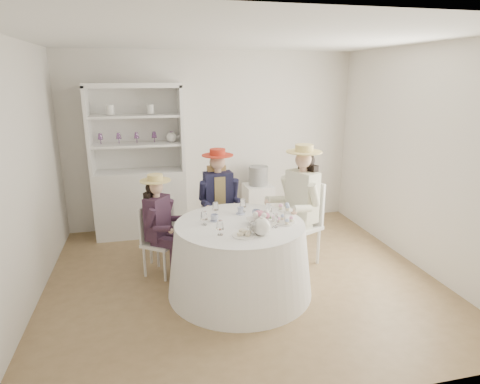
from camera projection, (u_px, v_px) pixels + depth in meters
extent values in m
plane|color=brown|center=(242.00, 279.00, 4.79)|extent=(4.50, 4.50, 0.00)
plane|color=white|center=(242.00, 38.00, 4.03)|extent=(4.50, 4.50, 0.00)
plane|color=silver|center=(212.00, 141.00, 6.28)|extent=(4.50, 0.00, 4.50)
plane|color=silver|center=(315.00, 236.00, 2.54)|extent=(4.50, 0.00, 4.50)
plane|color=silver|center=(19.00, 180.00, 3.92)|extent=(0.00, 4.50, 4.50)
plane|color=silver|center=(421.00, 159.00, 4.90)|extent=(0.00, 4.50, 4.50)
cone|color=white|center=(240.00, 258.00, 4.43)|extent=(1.60, 1.60, 0.78)
cylinder|color=white|center=(240.00, 224.00, 4.32)|extent=(1.40, 1.40, 0.02)
cube|color=silver|center=(141.00, 202.00, 6.03)|extent=(1.36, 0.62, 0.99)
cube|color=silver|center=(136.00, 127.00, 5.93)|extent=(1.32, 0.17, 1.21)
cube|color=silver|center=(133.00, 85.00, 5.56)|extent=(1.36, 0.62, 0.07)
cube|color=silver|center=(89.00, 130.00, 5.59)|extent=(0.09, 0.50, 1.21)
cube|color=silver|center=(181.00, 128.00, 5.87)|extent=(0.09, 0.50, 1.21)
cube|color=silver|center=(137.00, 144.00, 5.79)|extent=(1.27, 0.56, 0.03)
cube|color=silver|center=(135.00, 116.00, 5.67)|extent=(1.27, 0.56, 0.03)
sphere|color=white|center=(172.00, 137.00, 5.87)|extent=(0.15, 0.15, 0.15)
cube|color=silver|center=(258.00, 205.00, 6.43)|extent=(0.44, 0.44, 0.67)
cylinder|color=black|center=(258.00, 176.00, 6.30)|extent=(0.36, 0.36, 0.30)
cube|color=silver|center=(160.00, 243.00, 4.80)|extent=(0.49, 0.49, 0.04)
cylinder|color=silver|center=(165.00, 266.00, 4.68)|extent=(0.03, 0.03, 0.39)
cylinder|color=silver|center=(177.00, 256.00, 4.93)|extent=(0.03, 0.03, 0.39)
cylinder|color=silver|center=(145.00, 262.00, 4.78)|extent=(0.03, 0.03, 0.39)
cylinder|color=silver|center=(158.00, 252.00, 5.03)|extent=(0.03, 0.03, 0.39)
cube|color=silver|center=(148.00, 223.00, 4.79)|extent=(0.22, 0.29, 0.44)
cube|color=black|center=(158.00, 218.00, 4.71)|extent=(0.33, 0.36, 0.51)
cube|color=black|center=(164.00, 242.00, 4.67)|extent=(0.31, 0.27, 0.11)
cylinder|color=black|center=(174.00, 264.00, 4.70)|extent=(0.09, 0.09, 0.41)
cylinder|color=black|center=(151.00, 218.00, 4.52)|extent=(0.17, 0.15, 0.24)
cube|color=black|center=(171.00, 237.00, 4.81)|extent=(0.31, 0.27, 0.11)
cylinder|color=black|center=(181.00, 259.00, 4.84)|extent=(0.09, 0.09, 0.41)
cylinder|color=black|center=(168.00, 208.00, 4.85)|extent=(0.17, 0.15, 0.24)
cylinder|color=#D8A889|center=(156.00, 195.00, 4.64)|extent=(0.08, 0.08, 0.07)
sphere|color=#D8A889|center=(156.00, 187.00, 4.61)|extent=(0.17, 0.17, 0.17)
sphere|color=black|center=(153.00, 188.00, 4.63)|extent=(0.17, 0.17, 0.17)
cube|color=black|center=(152.00, 205.00, 4.70)|extent=(0.18, 0.21, 0.34)
cylinder|color=#D5BA68|center=(155.00, 181.00, 4.59)|extent=(0.35, 0.35, 0.01)
cylinder|color=#D5BA68|center=(155.00, 178.00, 4.58)|extent=(0.18, 0.18, 0.07)
cube|color=silver|center=(219.00, 221.00, 5.36)|extent=(0.43, 0.43, 0.04)
cylinder|color=silver|center=(210.00, 243.00, 5.23)|extent=(0.04, 0.04, 0.45)
cylinder|color=silver|center=(234.00, 241.00, 5.32)|extent=(0.04, 0.04, 0.45)
cylinder|color=silver|center=(205.00, 234.00, 5.53)|extent=(0.04, 0.04, 0.45)
cylinder|color=silver|center=(228.00, 232.00, 5.62)|extent=(0.04, 0.04, 0.45)
cube|color=silver|center=(215.00, 198.00, 5.45)|extent=(0.39, 0.05, 0.51)
cube|color=#1C1C38|center=(218.00, 194.00, 5.28)|extent=(0.38, 0.22, 0.59)
cube|color=tan|center=(218.00, 194.00, 5.28)|extent=(0.16, 0.23, 0.51)
cube|color=#1C1C38|center=(214.00, 219.00, 5.20)|extent=(0.15, 0.35, 0.12)
cylinder|color=#1C1C38|center=(217.00, 245.00, 5.16)|extent=(0.10, 0.10, 0.47)
cylinder|color=#1C1C38|center=(203.00, 191.00, 5.16)|extent=(0.10, 0.18, 0.28)
cube|color=#1C1C38|center=(228.00, 218.00, 5.25)|extent=(0.15, 0.35, 0.12)
cylinder|color=#1C1C38|center=(231.00, 244.00, 5.21)|extent=(0.10, 0.10, 0.47)
cylinder|color=#1C1C38|center=(234.00, 188.00, 5.28)|extent=(0.10, 0.18, 0.28)
cylinder|color=#D8A889|center=(218.00, 171.00, 5.19)|extent=(0.09, 0.09, 0.08)
sphere|color=#D8A889|center=(218.00, 162.00, 5.16)|extent=(0.19, 0.19, 0.19)
sphere|color=tan|center=(217.00, 163.00, 5.20)|extent=(0.19, 0.19, 0.19)
cube|color=tan|center=(217.00, 180.00, 5.30)|extent=(0.25, 0.10, 0.39)
cylinder|color=red|center=(218.00, 155.00, 5.13)|extent=(0.41, 0.41, 0.01)
cylinder|color=red|center=(218.00, 152.00, 5.12)|extent=(0.20, 0.20, 0.08)
cube|color=silver|center=(299.00, 227.00, 5.07)|extent=(0.58, 0.58, 0.04)
cylinder|color=silver|center=(279.00, 244.00, 5.17)|extent=(0.04, 0.04, 0.48)
cylinder|color=silver|center=(299.00, 253.00, 4.91)|extent=(0.04, 0.04, 0.48)
cylinder|color=silver|center=(298.00, 238.00, 5.38)|extent=(0.04, 0.04, 0.48)
cylinder|color=silver|center=(318.00, 246.00, 5.11)|extent=(0.04, 0.04, 0.48)
cube|color=silver|center=(311.00, 202.00, 5.11)|extent=(0.20, 0.39, 0.55)
cube|color=beige|center=(302.00, 196.00, 4.97)|extent=(0.36, 0.45, 0.63)
cube|color=beige|center=(287.00, 220.00, 5.05)|extent=(0.40, 0.28, 0.13)
cylinder|color=beige|center=(277.00, 247.00, 5.05)|extent=(0.11, 0.11, 0.50)
cylinder|color=beige|center=(287.00, 187.00, 5.10)|extent=(0.21, 0.17, 0.30)
cube|color=beige|center=(298.00, 225.00, 4.90)|extent=(0.40, 0.28, 0.13)
cylinder|color=beige|center=(288.00, 253.00, 4.90)|extent=(0.11, 0.11, 0.50)
cylinder|color=beige|center=(314.00, 195.00, 4.75)|extent=(0.21, 0.17, 0.30)
cylinder|color=#D8A889|center=(303.00, 169.00, 4.88)|extent=(0.10, 0.10, 0.09)
sphere|color=#D8A889|center=(304.00, 160.00, 4.85)|extent=(0.21, 0.21, 0.21)
sphere|color=black|center=(306.00, 161.00, 4.88)|extent=(0.21, 0.21, 0.21)
cube|color=black|center=(308.00, 180.00, 4.97)|extent=(0.19, 0.27, 0.41)
cylinder|color=#D5BA68|center=(304.00, 152.00, 4.82)|extent=(0.44, 0.44, 0.01)
cylinder|color=#D5BA68|center=(304.00, 148.00, 4.81)|extent=(0.22, 0.22, 0.09)
cube|color=silver|center=(161.00, 229.00, 5.24)|extent=(0.36, 0.36, 0.04)
cylinder|color=silver|center=(172.00, 238.00, 5.46)|extent=(0.03, 0.03, 0.40)
cylinder|color=silver|center=(150.00, 240.00, 5.40)|extent=(0.03, 0.03, 0.40)
cylinder|color=silver|center=(174.00, 247.00, 5.19)|extent=(0.03, 0.03, 0.40)
cylinder|color=silver|center=(151.00, 249.00, 5.13)|extent=(0.03, 0.03, 0.40)
cube|color=silver|center=(160.00, 215.00, 5.01)|extent=(0.34, 0.03, 0.45)
imported|color=white|center=(215.00, 218.00, 4.36)|extent=(0.09, 0.09, 0.07)
imported|color=white|center=(241.00, 211.00, 4.59)|extent=(0.08, 0.08, 0.07)
imported|color=white|center=(256.00, 214.00, 4.49)|extent=(0.11, 0.11, 0.07)
imported|color=white|center=(258.00, 222.00, 4.25)|extent=(0.25, 0.25, 0.06)
sphere|color=pink|center=(266.00, 215.00, 4.32)|extent=(0.06, 0.06, 0.06)
sphere|color=white|center=(264.00, 214.00, 4.35)|extent=(0.06, 0.06, 0.06)
sphere|color=pink|center=(261.00, 214.00, 4.36)|extent=(0.06, 0.06, 0.06)
sphere|color=white|center=(258.00, 214.00, 4.34)|extent=(0.06, 0.06, 0.06)
sphere|color=pink|center=(256.00, 215.00, 4.31)|extent=(0.06, 0.06, 0.06)
sphere|color=white|center=(257.00, 216.00, 4.28)|extent=(0.06, 0.06, 0.06)
sphere|color=pink|center=(260.00, 217.00, 4.26)|extent=(0.06, 0.06, 0.06)
sphere|color=white|center=(264.00, 217.00, 4.26)|extent=(0.06, 0.06, 0.06)
sphere|color=pink|center=(266.00, 216.00, 4.28)|extent=(0.06, 0.06, 0.06)
sphere|color=white|center=(262.00, 227.00, 3.99)|extent=(0.18, 0.18, 0.18)
cylinder|color=white|center=(272.00, 225.00, 4.01)|extent=(0.11, 0.03, 0.09)
cylinder|color=white|center=(262.00, 218.00, 3.96)|extent=(0.04, 0.04, 0.02)
cylinder|color=white|center=(244.00, 235.00, 3.97)|extent=(0.24, 0.24, 0.01)
cube|color=beige|center=(240.00, 234.00, 3.94)|extent=(0.06, 0.04, 0.03)
cube|color=beige|center=(244.00, 232.00, 3.96)|extent=(0.06, 0.05, 0.03)
cube|color=beige|center=(248.00, 232.00, 3.99)|extent=(0.07, 0.06, 0.03)
cube|color=beige|center=(242.00, 231.00, 3.99)|extent=(0.07, 0.07, 0.03)
cube|color=beige|center=(248.00, 234.00, 3.94)|extent=(0.06, 0.07, 0.03)
cylinder|color=white|center=(285.00, 222.00, 4.32)|extent=(0.22, 0.22, 0.01)
cylinder|color=white|center=(285.00, 216.00, 4.30)|extent=(0.02, 0.02, 0.15)
cylinder|color=white|center=(285.00, 210.00, 4.28)|extent=(0.17, 0.17, 0.01)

